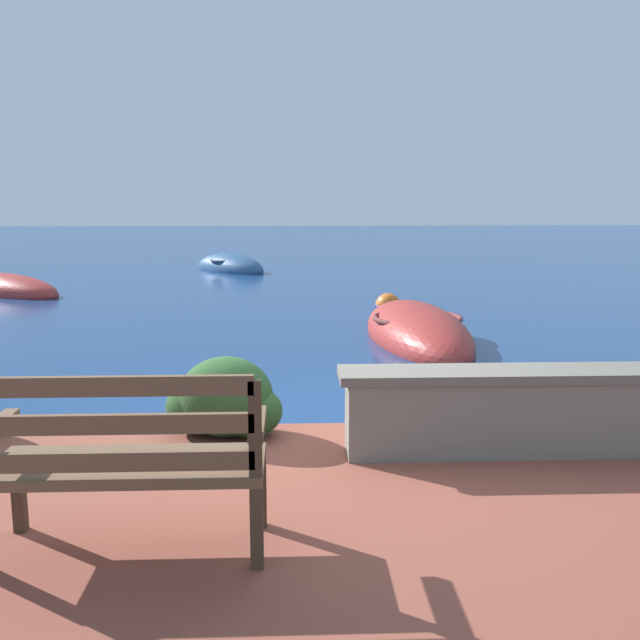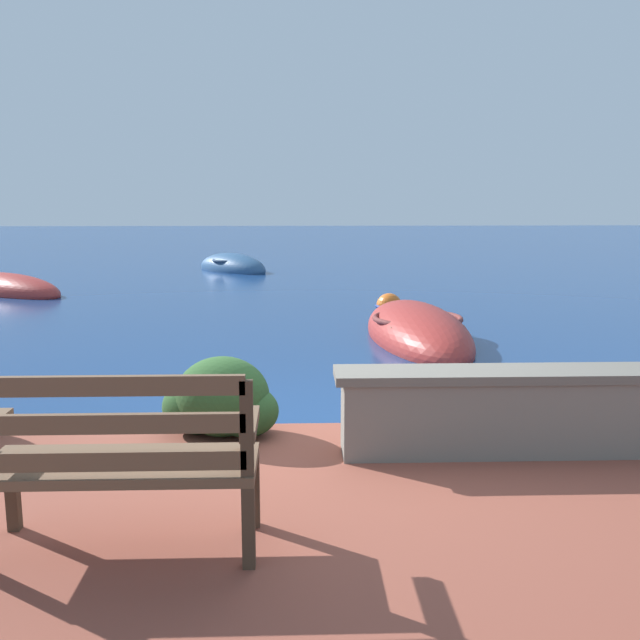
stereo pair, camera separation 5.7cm
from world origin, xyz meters
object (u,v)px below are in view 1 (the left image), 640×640
park_bench (126,459)px  rowboat_nearest (417,335)px  rowboat_far (230,268)px  mooring_buoy (388,306)px  rowboat_mid (3,290)px

park_bench → rowboat_nearest: (2.48, 6.13, -0.63)m
rowboat_far → mooring_buoy: size_ratio=5.39×
park_bench → rowboat_far: size_ratio=0.51×
park_bench → mooring_buoy: size_ratio=2.74×
mooring_buoy → rowboat_mid: bearing=161.5°
rowboat_nearest → mooring_buoy: size_ratio=7.04×
rowboat_far → mooring_buoy: bearing=-13.6°
park_bench → rowboat_nearest: bearing=74.1°
rowboat_nearest → rowboat_far: bearing=-164.8°
rowboat_nearest → park_bench: bearing=-26.7°
rowboat_far → mooring_buoy: rowboat_far is taller
rowboat_mid → rowboat_nearest: bearing=-178.7°
rowboat_mid → rowboat_far: size_ratio=1.25×
park_bench → rowboat_mid: 12.17m
park_bench → rowboat_mid: bearing=120.3°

